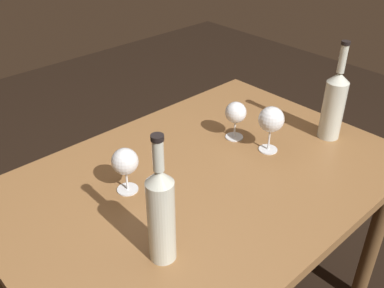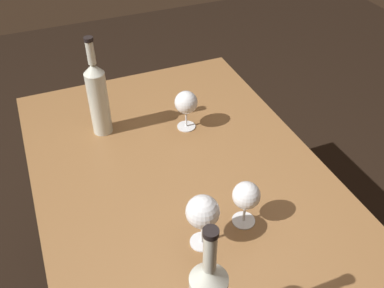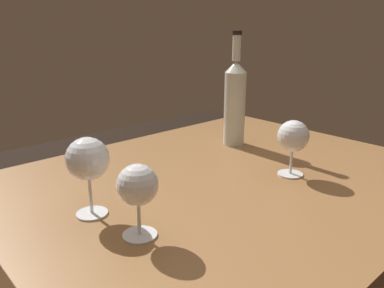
% 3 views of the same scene
% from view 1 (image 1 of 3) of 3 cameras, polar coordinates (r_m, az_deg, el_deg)
% --- Properties ---
extents(dining_table, '(1.30, 0.90, 0.74)m').
position_cam_1_polar(dining_table, '(1.45, 1.44, -7.07)').
color(dining_table, olive).
rests_on(dining_table, ground).
extents(wine_glass_left, '(0.08, 0.08, 0.14)m').
position_cam_1_polar(wine_glass_left, '(1.56, 5.79, 4.04)').
color(wine_glass_left, white).
rests_on(wine_glass_left, dining_table).
extents(wine_glass_right, '(0.08, 0.08, 0.15)m').
position_cam_1_polar(wine_glass_right, '(1.29, -8.84, -2.39)').
color(wine_glass_right, white).
rests_on(wine_glass_right, dining_table).
extents(wine_glass_centre, '(0.09, 0.09, 0.17)m').
position_cam_1_polar(wine_glass_centre, '(1.49, 10.42, 3.13)').
color(wine_glass_centre, white).
rests_on(wine_glass_centre, dining_table).
extents(wine_bottle, '(0.08, 0.08, 0.36)m').
position_cam_1_polar(wine_bottle, '(1.62, 18.24, 5.10)').
color(wine_bottle, silver).
rests_on(wine_bottle, dining_table).
extents(wine_bottle_second, '(0.07, 0.07, 0.36)m').
position_cam_1_polar(wine_bottle_second, '(1.04, -4.11, -9.09)').
color(wine_bottle_second, silver).
rests_on(wine_bottle_second, dining_table).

